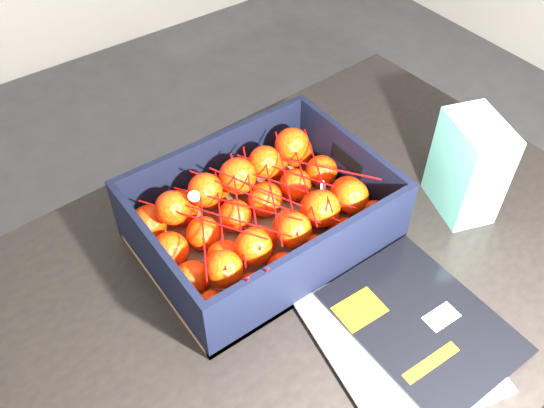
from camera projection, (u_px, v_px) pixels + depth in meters
ground at (297, 300)px, 1.85m from camera, size 3.50×3.50×0.00m
table at (299, 303)px, 1.06m from camera, size 1.24×0.86×0.75m
magazine_stack at (407, 334)px, 0.90m from camera, size 0.29×0.32×0.02m
produce_crate at (262, 221)px, 1.02m from camera, size 0.41×0.31×0.13m
clementine_heap at (262, 213)px, 1.01m from camera, size 0.40×0.29×0.12m
mesh_net at (262, 198)px, 0.96m from camera, size 0.34×0.27×0.09m
retail_carton at (468, 167)px, 1.03m from camera, size 0.12×0.15×0.19m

